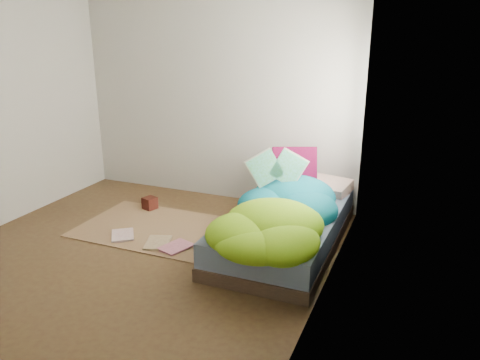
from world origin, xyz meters
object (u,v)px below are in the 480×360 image
object	(u,v)px
wooden_box	(150,203)
floor_book_a	(112,236)
pillow_magenta	(294,169)
floor_book_b	(168,244)
open_book	(277,158)
bed	(285,228)

from	to	relation	value
wooden_box	floor_book_a	xyz separation A→B (m)	(0.07, -0.83, -0.06)
pillow_magenta	floor_book_a	size ratio (longest dim) A/B	1.59
wooden_box	pillow_magenta	bearing A→B (deg)	13.36
floor_book_a	floor_book_b	xyz separation A→B (m)	(0.62, 0.06, 0.00)
pillow_magenta	floor_book_b	bearing A→B (deg)	-150.94
wooden_box	open_book	bearing A→B (deg)	-5.46
floor_book_b	pillow_magenta	bearing A→B (deg)	70.13
bed	floor_book_a	world-z (taller)	bed
floor_book_a	floor_book_b	bearing A→B (deg)	-30.32
bed	open_book	size ratio (longest dim) A/B	4.12
floor_book_b	bed	bearing A→B (deg)	44.17
pillow_magenta	open_book	distance (m)	0.59
floor_book_b	open_book	bearing A→B (deg)	53.29
open_book	wooden_box	world-z (taller)	open_book
floor_book_a	floor_book_b	distance (m)	0.62
bed	floor_book_b	distance (m)	1.15
open_book	bed	bearing A→B (deg)	-64.81
open_book	wooden_box	xyz separation A→B (m)	(-1.59, 0.15, -0.75)
bed	floor_book_b	world-z (taller)	bed
bed	floor_book_a	xyz separation A→B (m)	(-1.66, -0.55, -0.15)
open_book	floor_book_b	world-z (taller)	open_book
pillow_magenta	wooden_box	xyz separation A→B (m)	(-1.62, -0.38, -0.50)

